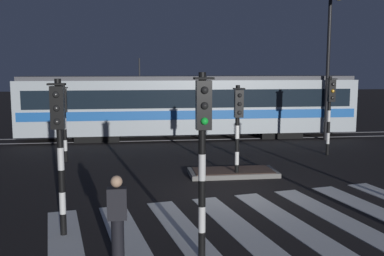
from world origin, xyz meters
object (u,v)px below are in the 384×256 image
traffic_light_corner_far_left (64,112)px  tram (190,105)px  traffic_light_corner_far_right (330,104)px  traffic_light_median_centre (238,117)px  street_lamp_trackside_right (331,49)px  pedestrian_waiting_at_kerb (117,219)px  traffic_light_kerb_mid_left (203,138)px  traffic_light_corner_near_left (59,134)px

traffic_light_corner_far_left → tram: 7.80m
traffic_light_corner_far_left → traffic_light_corner_far_right: 10.81m
traffic_light_median_centre → street_lamp_trackside_right: 9.78m
traffic_light_corner_far_right → pedestrian_waiting_at_kerb: bearing=-131.5°
traffic_light_corner_far_left → traffic_light_median_centre: (6.08, -3.39, 0.06)m
traffic_light_median_centre → traffic_light_kerb_mid_left: 6.55m
traffic_light_median_centre → traffic_light_corner_far_left: bearing=150.8°
traffic_light_corner_far_right → traffic_light_kerb_mid_left: (-6.86, -9.57, 0.18)m
traffic_light_corner_far_right → traffic_light_median_centre: traffic_light_corner_far_right is taller
traffic_light_corner_near_left → pedestrian_waiting_at_kerb: 2.43m
street_lamp_trackside_right → traffic_light_corner_far_right: bearing=-113.4°
tram → traffic_light_corner_far_right: bearing=-46.2°
traffic_light_kerb_mid_left → traffic_light_corner_near_left: (-2.85, 1.54, -0.10)m
traffic_light_median_centre → traffic_light_kerb_mid_left: bearing=-109.1°
traffic_light_kerb_mid_left → traffic_light_corner_near_left: size_ratio=1.04×
street_lamp_trackside_right → tram: (-6.79, 1.79, -2.84)m
traffic_light_kerb_mid_left → traffic_light_corner_far_right: bearing=54.4°
traffic_light_median_centre → tram: tram is taller
pedestrian_waiting_at_kerb → traffic_light_corner_far_right: bearing=48.5°
street_lamp_trackside_right → traffic_light_corner_far_left: bearing=-163.7°
tram → traffic_light_median_centre: bearing=-86.8°
traffic_light_corner_near_left → traffic_light_kerb_mid_left: bearing=-28.4°
traffic_light_corner_near_left → tram: tram is taller
traffic_light_kerb_mid_left → traffic_light_corner_near_left: bearing=151.6°
traffic_light_corner_far_left → street_lamp_trackside_right: (12.39, 3.63, 2.60)m
traffic_light_corner_far_right → tram: bearing=133.8°
traffic_light_corner_far_right → street_lamp_trackside_right: bearing=66.6°
traffic_light_kerb_mid_left → tram: (1.65, 15.01, -0.62)m
traffic_light_corner_far_right → street_lamp_trackside_right: (1.58, 3.64, 2.40)m
traffic_light_corner_near_left → traffic_light_corner_far_right: bearing=39.6°
traffic_light_median_centre → traffic_light_corner_near_left: size_ratio=0.90×
traffic_light_kerb_mid_left → street_lamp_trackside_right: bearing=57.4°
traffic_light_corner_far_left → traffic_light_median_centre: traffic_light_median_centre is taller
traffic_light_corner_far_left → traffic_light_kerb_mid_left: size_ratio=0.84×
traffic_light_median_centre → tram: 8.84m
traffic_light_corner_near_left → pedestrian_waiting_at_kerb: (1.24, -1.56, -1.40)m
traffic_light_corner_far_left → pedestrian_waiting_at_kerb: 9.94m
traffic_light_corner_far_left → street_lamp_trackside_right: 13.17m
traffic_light_median_centre → traffic_light_corner_far_right: bearing=35.6°
tram → pedestrian_waiting_at_kerb: (-3.26, -15.02, -0.87)m
traffic_light_corner_far_right → pedestrian_waiting_at_kerb: 12.86m
traffic_light_kerb_mid_left → tram: bearing=83.7°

